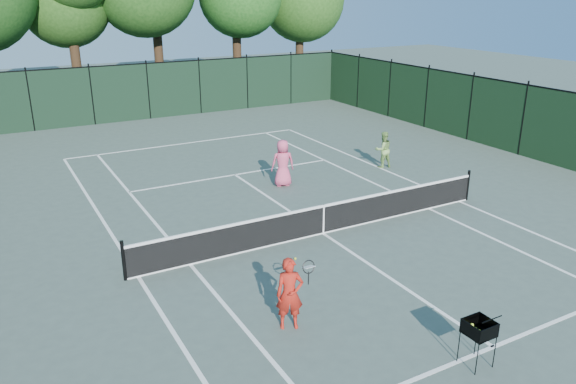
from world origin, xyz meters
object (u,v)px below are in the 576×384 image
player_green (383,150)px  loose_ball_midcourt (295,259)px  coach (290,294)px  ball_hopper (479,328)px  player_pink (283,163)px

player_green → loose_ball_midcourt: (-7.21, -5.51, -0.70)m
coach → ball_hopper: size_ratio=1.66×
ball_hopper → loose_ball_midcourt: 5.64m
player_green → player_pink: bearing=9.1°
coach → ball_hopper: 3.78m
player_green → loose_ball_midcourt: bearing=45.9°
coach → player_green: 12.09m
coach → player_pink: (4.26, 8.15, 0.06)m
player_green → loose_ball_midcourt: player_green is taller
coach → player_pink: 9.20m
coach → loose_ball_midcourt: bearing=80.3°
player_pink → loose_ball_midcourt: player_pink is taller
loose_ball_midcourt → player_green: bearing=37.4°
ball_hopper → player_pink: bearing=78.8°
player_pink → player_green: size_ratio=1.17×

